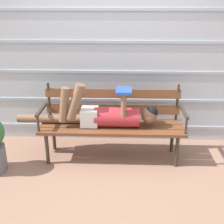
# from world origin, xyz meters

# --- Properties ---
(ground_plane) EXTENTS (12.00, 12.00, 0.00)m
(ground_plane) POSITION_xyz_m (0.00, 0.00, 0.00)
(ground_plane) COLOR #936B56
(house_siding) EXTENTS (4.14, 0.08, 2.31)m
(house_siding) POSITION_xyz_m (0.00, 0.68, 1.15)
(house_siding) COLOR #B2BCC6
(house_siding) RESTS_ON ground
(park_bench) EXTENTS (1.73, 0.47, 0.89)m
(park_bench) POSITION_xyz_m (0.00, 0.20, 0.48)
(park_bench) COLOR brown
(park_bench) RESTS_ON ground
(reclining_person) EXTENTS (1.70, 0.26, 0.55)m
(reclining_person) POSITION_xyz_m (-0.08, 0.13, 0.58)
(reclining_person) COLOR #B72D38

